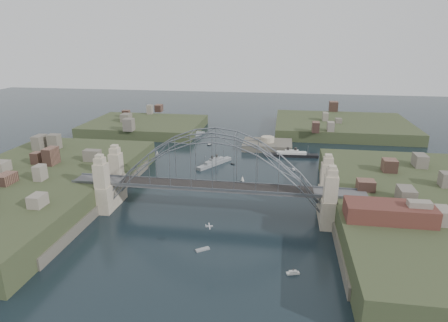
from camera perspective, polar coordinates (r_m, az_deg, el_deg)
ground at (r=113.67m, az=-1.40°, el=-7.59°), size 500.00×500.00×0.00m
bridge at (r=108.90m, az=-1.45°, el=-1.74°), size 84.00×13.80×24.60m
shore_west at (r=134.65m, az=-26.26°, el=-4.44°), size 50.50×90.00×12.00m
shore_east at (r=117.90m, az=27.46°, el=-7.74°), size 50.50×90.00×12.00m
headland_nw at (r=214.71m, az=-11.46°, el=4.59°), size 60.00×45.00×9.00m
headland_ne at (r=218.58m, az=16.95°, el=4.46°), size 70.00×55.00×9.50m
fort_island at (r=177.95m, az=6.40°, el=1.78°), size 22.00×16.00×9.40m
wharf_shed at (r=98.60m, az=23.21°, el=-6.93°), size 20.00×8.00×4.00m
finger_pier at (r=89.85m, az=21.38°, el=-16.01°), size 4.00×22.00×1.40m
naval_cruiser_near at (r=153.69m, az=-1.43°, el=-0.28°), size 11.73×16.88×5.50m
naval_cruiser_far at (r=198.68m, az=-4.22°, el=3.89°), size 7.55×13.41×4.69m
ocean_liner at (r=166.61m, az=9.91°, el=0.91°), size 22.60×4.42×5.51m
aeroplane at (r=88.73m, az=-2.28°, el=-9.57°), size 1.75×3.09×0.46m
small_boat_a at (r=134.61m, az=-7.08°, el=-3.45°), size 0.88×2.19×0.45m
small_boat_b at (r=136.51m, az=2.73°, el=-2.64°), size 1.53×1.77×2.38m
small_boat_c at (r=95.43m, az=-3.18°, el=-12.90°), size 3.44×2.91×0.45m
small_boat_d at (r=150.63m, az=10.25°, el=-1.24°), size 1.13×2.58×0.45m
small_boat_e at (r=168.28m, az=-9.82°, el=1.04°), size 1.82×3.52×2.38m
small_boat_f at (r=154.49m, az=1.29°, el=-0.46°), size 1.86×1.37×0.45m
small_boat_g at (r=88.27m, az=10.12°, el=-15.91°), size 2.94×1.67×1.43m
small_boat_h at (r=181.61m, az=-2.18°, el=2.42°), size 2.06×1.31×1.43m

